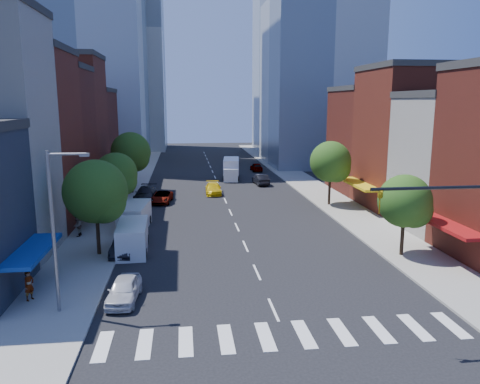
% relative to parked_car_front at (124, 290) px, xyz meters
% --- Properties ---
extents(ground, '(220.00, 220.00, 0.00)m').
position_rel_parked_car_front_xyz_m(ground, '(8.58, -2.25, -0.71)').
color(ground, black).
rests_on(ground, ground).
extents(sidewalk_left, '(5.00, 120.00, 0.15)m').
position_rel_parked_car_front_xyz_m(sidewalk_left, '(-3.92, 37.75, -0.64)').
color(sidewalk_left, gray).
rests_on(sidewalk_left, ground).
extents(sidewalk_right, '(5.00, 120.00, 0.15)m').
position_rel_parked_car_front_xyz_m(sidewalk_right, '(21.08, 37.75, -0.64)').
color(sidewalk_right, gray).
rests_on(sidewalk_right, ground).
extents(crosswalk, '(19.00, 3.00, 0.01)m').
position_rel_parked_car_front_xyz_m(crosswalk, '(8.58, -5.25, -0.71)').
color(crosswalk, silver).
rests_on(crosswalk, ground).
extents(bldg_left_2, '(12.00, 9.00, 16.00)m').
position_rel_parked_car_front_xyz_m(bldg_left_2, '(-12.42, 18.25, 7.29)').
color(bldg_left_2, maroon).
rests_on(bldg_left_2, ground).
extents(bldg_left_3, '(12.00, 8.00, 15.00)m').
position_rel_parked_car_front_xyz_m(bldg_left_3, '(-12.42, 26.75, 6.79)').
color(bldg_left_3, '#571F15').
rests_on(bldg_left_3, ground).
extents(bldg_left_4, '(12.00, 9.00, 17.00)m').
position_rel_parked_car_front_xyz_m(bldg_left_4, '(-12.42, 35.25, 7.79)').
color(bldg_left_4, maroon).
rests_on(bldg_left_4, ground).
extents(bldg_left_5, '(12.00, 10.00, 13.00)m').
position_rel_parked_car_front_xyz_m(bldg_left_5, '(-12.42, 44.75, 5.79)').
color(bldg_left_5, '#571F15').
rests_on(bldg_left_5, ground).
extents(bldg_right_1, '(12.00, 8.00, 12.00)m').
position_rel_parked_car_front_xyz_m(bldg_right_1, '(29.58, 12.75, 5.29)').
color(bldg_right_1, beige).
rests_on(bldg_right_1, ground).
extents(bldg_right_2, '(12.00, 10.00, 15.00)m').
position_rel_parked_car_front_xyz_m(bldg_right_2, '(29.58, 21.75, 6.79)').
color(bldg_right_2, maroon).
rests_on(bldg_right_2, ground).
extents(bldg_right_3, '(12.00, 10.00, 13.00)m').
position_rel_parked_car_front_xyz_m(bldg_right_3, '(29.58, 31.75, 5.79)').
color(bldg_right_3, '#571F15').
rests_on(bldg_right_3, ground).
extents(tower_far_w, '(18.00, 18.00, 56.00)m').
position_rel_parked_car_front_xyz_m(tower_far_w, '(-9.42, 92.75, 27.29)').
color(tower_far_w, '#9EA5AD').
rests_on(tower_far_w, ground).
extents(streetlight, '(2.25, 0.25, 9.00)m').
position_rel_parked_car_front_xyz_m(streetlight, '(-3.23, -1.25, 4.56)').
color(streetlight, slate).
rests_on(streetlight, sidewalk_left).
extents(tree_left_near, '(4.80, 4.80, 7.30)m').
position_rel_parked_car_front_xyz_m(tree_left_near, '(-2.77, 8.67, 4.15)').
color(tree_left_near, black).
rests_on(tree_left_near, sidewalk_left).
extents(tree_left_mid, '(4.20, 4.20, 6.65)m').
position_rel_parked_car_front_xyz_m(tree_left_mid, '(-2.77, 19.67, 3.81)').
color(tree_left_mid, black).
rests_on(tree_left_mid, sidewalk_left).
extents(tree_left_far, '(5.00, 5.00, 7.75)m').
position_rel_parked_car_front_xyz_m(tree_left_far, '(-2.77, 33.67, 4.49)').
color(tree_left_far, black).
rests_on(tree_left_far, sidewalk_left).
extents(tree_right_near, '(4.00, 4.00, 6.20)m').
position_rel_parked_car_front_xyz_m(tree_right_near, '(20.23, 5.67, 3.48)').
color(tree_right_near, black).
rests_on(tree_right_near, sidewalk_right).
extents(tree_right_far, '(4.60, 4.60, 7.20)m').
position_rel_parked_car_front_xyz_m(tree_right_far, '(20.23, 23.67, 4.15)').
color(tree_right_far, black).
rests_on(tree_right_far, sidewalk_right).
extents(parked_car_front, '(2.03, 4.31, 1.42)m').
position_rel_parked_car_front_xyz_m(parked_car_front, '(0.00, 0.00, 0.00)').
color(parked_car_front, silver).
rests_on(parked_car_front, ground).
extents(parked_car_second, '(2.11, 4.79, 1.53)m').
position_rel_parked_car_front_xyz_m(parked_car_second, '(-0.92, 8.96, 0.05)').
color(parked_car_second, black).
rests_on(parked_car_second, ground).
extents(parked_car_third, '(2.76, 4.97, 1.31)m').
position_rel_parked_car_front_xyz_m(parked_car_third, '(1.08, 27.64, -0.05)').
color(parked_car_third, '#999999').
rests_on(parked_car_third, ground).
extents(parked_car_rear, '(2.80, 5.73, 1.60)m').
position_rel_parked_car_front_xyz_m(parked_car_rear, '(-0.92, 29.44, 0.09)').
color(parked_car_rear, black).
rests_on(parked_car_rear, ground).
extents(cargo_van_near, '(2.40, 5.57, 2.34)m').
position_rel_parked_car_front_xyz_m(cargo_van_near, '(-0.42, 9.29, 0.45)').
color(cargo_van_near, silver).
rests_on(cargo_van_near, ground).
extents(cargo_van_far, '(2.76, 5.77, 2.38)m').
position_rel_parked_car_front_xyz_m(cargo_van_far, '(-0.94, 16.08, 0.46)').
color(cargo_van_far, silver).
rests_on(cargo_van_far, ground).
extents(taxi, '(2.10, 4.92, 1.42)m').
position_rel_parked_car_front_xyz_m(taxi, '(7.44, 32.14, -0.00)').
color(taxi, yellow).
rests_on(taxi, ground).
extents(traffic_car_oncoming, '(1.93, 4.70, 1.51)m').
position_rel_parked_car_front_xyz_m(traffic_car_oncoming, '(14.61, 38.28, 0.05)').
color(traffic_car_oncoming, black).
rests_on(traffic_car_oncoming, ground).
extents(traffic_car_far, '(1.79, 4.23, 1.42)m').
position_rel_parked_car_front_xyz_m(traffic_car_far, '(16.04, 51.33, 0.00)').
color(traffic_car_far, '#999999').
rests_on(traffic_car_far, ground).
extents(box_truck, '(3.07, 7.79, 3.05)m').
position_rel_parked_car_front_xyz_m(box_truck, '(10.95, 43.88, 0.73)').
color(box_truck, white).
rests_on(box_truck, ground).
extents(pedestrian_near, '(0.72, 0.79, 1.82)m').
position_rel_parked_car_front_xyz_m(pedestrian_near, '(-5.50, 0.49, 0.35)').
color(pedestrian_near, '#999999').
rests_on(pedestrian_near, sidewalk_left).
extents(pedestrian_far, '(0.76, 0.95, 1.87)m').
position_rel_parked_car_front_xyz_m(pedestrian_far, '(-5.59, 13.90, 0.37)').
color(pedestrian_far, '#999999').
rests_on(pedestrian_far, sidewalk_left).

